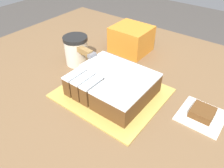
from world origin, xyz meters
The scene contains 8 objects.
countertop centered at (0.00, 0.00, 0.45)m, with size 1.40×1.10×0.91m.
cake_board centered at (0.03, -0.06, 0.91)m, with size 0.34×0.30×0.01m.
cake centered at (0.03, -0.06, 0.95)m, with size 0.26×0.22×0.07m.
knife centered at (-0.11, -0.02, 0.99)m, with size 0.35×0.05×0.02m.
coffee_cup centered at (-0.21, 0.01, 0.97)m, with size 0.10×0.10×0.12m.
paper_napkin centered at (0.32, 0.02, 0.91)m, with size 0.13×0.13×0.01m.
brownie centered at (0.32, 0.02, 0.93)m, with size 0.07×0.07×0.02m.
storage_box centered at (-0.09, 0.24, 0.97)m, with size 0.16×0.15×0.11m.
Camera 1 is at (0.39, -0.53, 1.40)m, focal length 35.00 mm.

